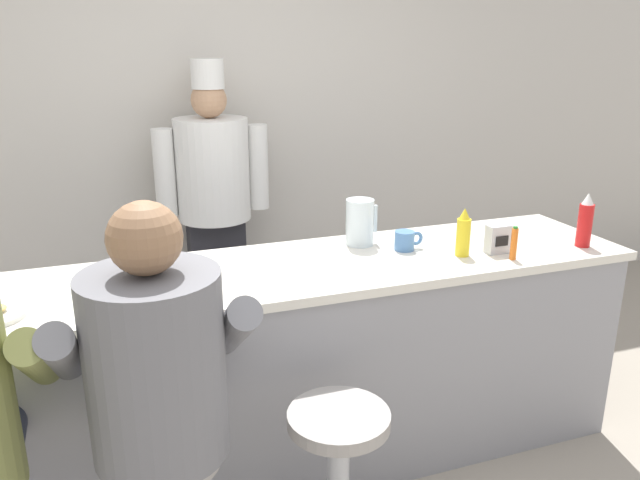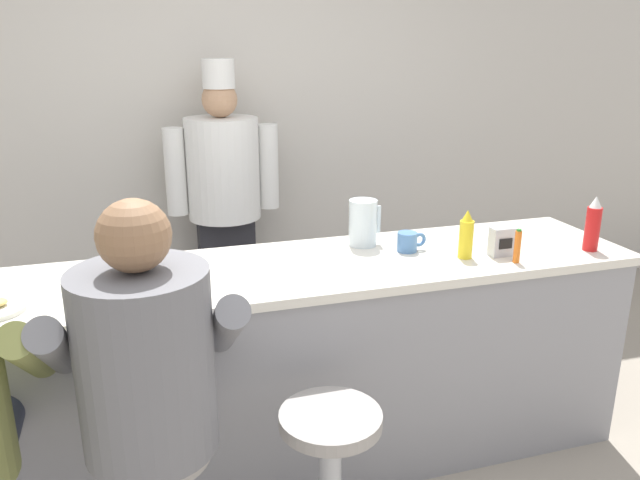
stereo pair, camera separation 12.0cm
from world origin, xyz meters
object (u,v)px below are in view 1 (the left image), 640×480
hot_sauce_bottle_orange (514,244)px  cook_in_whites_near (214,194)px  ketchup_bottle_red (585,222)px  cereal_bowl (175,296)px  empty_stool_round (338,464)px  napkin_dispenser_chrome (498,239)px  mustard_bottle_yellow (463,234)px  diner_seated_grey (156,374)px  coffee_mug_blue (406,240)px  water_pitcher_clear (360,222)px

hot_sauce_bottle_orange → cook_in_whites_near: size_ratio=0.08×
ketchup_bottle_red → cereal_bowl: ketchup_bottle_red is taller
hot_sauce_bottle_orange → empty_stool_round: (-1.00, -0.41, -0.62)m
cereal_bowl → cook_in_whites_near: 1.68m
ketchup_bottle_red → napkin_dispenser_chrome: size_ratio=1.96×
hot_sauce_bottle_orange → cook_in_whites_near: 1.94m
ketchup_bottle_red → hot_sauce_bottle_orange: bearing=-173.6°
mustard_bottle_yellow → diner_seated_grey: 1.52m
napkin_dispenser_chrome → cook_in_whites_near: cook_in_whites_near is taller
coffee_mug_blue → diner_seated_grey: (-1.22, -0.66, -0.12)m
hot_sauce_bottle_orange → empty_stool_round: 1.24m
hot_sauce_bottle_orange → napkin_dispenser_chrome: 0.10m
coffee_mug_blue → diner_seated_grey: 1.39m
ketchup_bottle_red → cereal_bowl: (-1.93, -0.03, -0.09)m
napkin_dispenser_chrome → cook_in_whites_near: size_ratio=0.07×
ketchup_bottle_red → cook_in_whites_near: bearing=133.1°
cereal_bowl → napkin_dispenser_chrome: napkin_dispenser_chrome is taller
hot_sauce_bottle_orange → diner_seated_grey: size_ratio=0.10×
ketchup_bottle_red → napkin_dispenser_chrome: 0.45m
coffee_mug_blue → empty_stool_round: (-0.60, -0.69, -0.59)m
water_pitcher_clear → empty_stool_round: bearing=-117.3°
mustard_bottle_yellow → cereal_bowl: size_ratio=1.39×
hot_sauce_bottle_orange → water_pitcher_clear: 0.71m
empty_stool_round → diner_seated_grey: bearing=176.6°
ketchup_bottle_red → napkin_dispenser_chrome: ketchup_bottle_red is taller
napkin_dispenser_chrome → diner_seated_grey: 1.67m
mustard_bottle_yellow → water_pitcher_clear: bearing=140.4°
diner_seated_grey → cook_in_whites_near: size_ratio=0.82×
hot_sauce_bottle_orange → coffee_mug_blue: (-0.39, 0.29, -0.03)m
ketchup_bottle_red → hot_sauce_bottle_orange: ketchup_bottle_red is taller
hot_sauce_bottle_orange → diner_seated_grey: 1.66m
cereal_bowl → napkin_dispenser_chrome: size_ratio=1.21×
diner_seated_grey → empty_stool_round: diner_seated_grey is taller
diner_seated_grey → cereal_bowl: bearing=73.4°
coffee_mug_blue → napkin_dispenser_chrome: napkin_dispenser_chrome is taller
ketchup_bottle_red → hot_sauce_bottle_orange: (-0.43, -0.05, -0.05)m
cook_in_whites_near → mustard_bottle_yellow: bearing=-60.2°
water_pitcher_clear → cereal_bowl: (-0.93, -0.42, -0.08)m
empty_stool_round → cook_in_whites_near: cook_in_whites_near is taller
napkin_dispenser_chrome → empty_stool_round: (-0.98, -0.51, -0.61)m
hot_sauce_bottle_orange → coffee_mug_blue: hot_sauce_bottle_orange is taller
cereal_bowl → ketchup_bottle_red: bearing=1.0°
coffee_mug_blue → ketchup_bottle_red: bearing=-16.0°
water_pitcher_clear → empty_stool_round: water_pitcher_clear is taller
cereal_bowl → coffee_mug_blue: bearing=13.9°
hot_sauce_bottle_orange → water_pitcher_clear: bearing=142.4°
hot_sauce_bottle_orange → napkin_dispenser_chrome: size_ratio=1.16×
coffee_mug_blue → cook_in_whites_near: size_ratio=0.08×
cereal_bowl → napkin_dispenser_chrome: 1.49m
water_pitcher_clear → diner_seated_grey: diner_seated_grey is taller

